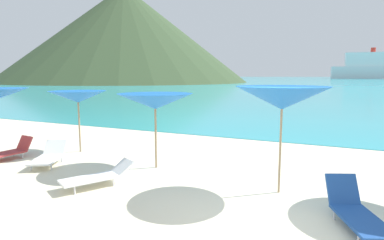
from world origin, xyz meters
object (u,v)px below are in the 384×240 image
(lounge_chair_4, at_px, (356,211))
(lounge_chair_9, at_px, (49,156))
(umbrella_2, at_px, (78,97))
(umbrella_4, at_px, (282,98))
(lounge_chair_6, at_px, (98,176))
(umbrella_3, at_px, (155,101))
(lounge_chair_3, at_px, (10,151))

(lounge_chair_4, height_order, lounge_chair_9, lounge_chair_4)
(umbrella_2, relative_size, umbrella_4, 0.88)
(umbrella_4, height_order, lounge_chair_6, umbrella_4)
(umbrella_3, xyz_separation_m, umbrella_4, (3.39, -0.53, 0.22))
(umbrella_2, height_order, lounge_chair_3, umbrella_2)
(umbrella_2, xyz_separation_m, lounge_chair_6, (2.81, -2.38, -1.57))
(umbrella_4, bearing_deg, lounge_chair_4, -37.07)
(umbrella_3, bearing_deg, lounge_chair_6, -102.81)
(lounge_chair_4, relative_size, lounge_chair_9, 1.02)
(lounge_chair_3, relative_size, lounge_chair_6, 0.84)
(umbrella_2, xyz_separation_m, lounge_chair_4, (8.06, -2.16, -1.53))
(umbrella_3, height_order, lounge_chair_3, umbrella_3)
(lounge_chair_9, bearing_deg, umbrella_4, -23.95)
(umbrella_2, xyz_separation_m, umbrella_4, (6.62, -1.07, 0.23))
(umbrella_2, height_order, umbrella_4, umbrella_4)
(lounge_chair_3, xyz_separation_m, lounge_chair_6, (4.05, -0.77, -0.01))
(umbrella_2, height_order, lounge_chair_6, umbrella_2)
(lounge_chair_3, xyz_separation_m, lounge_chair_4, (9.30, -0.55, 0.03))
(umbrella_2, xyz_separation_m, lounge_chair_3, (-1.24, -1.61, -1.56))
(umbrella_2, relative_size, lounge_chair_9, 1.24)
(lounge_chair_4, bearing_deg, umbrella_2, 141.50)
(umbrella_4, relative_size, lounge_chair_6, 1.35)
(umbrella_4, xyz_separation_m, lounge_chair_6, (-3.80, -1.31, -1.79))
(umbrella_3, bearing_deg, umbrella_4, -8.85)
(lounge_chair_3, height_order, lounge_chair_4, lounge_chair_4)
(lounge_chair_4, bearing_deg, lounge_chair_9, 151.99)
(lounge_chair_6, bearing_deg, umbrella_4, 47.49)
(umbrella_3, height_order, lounge_chair_9, umbrella_3)
(umbrella_2, height_order, lounge_chair_9, umbrella_2)
(lounge_chair_3, distance_m, lounge_chair_4, 9.32)
(lounge_chair_4, distance_m, lounge_chair_9, 7.76)
(umbrella_4, relative_size, lounge_chair_9, 1.41)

